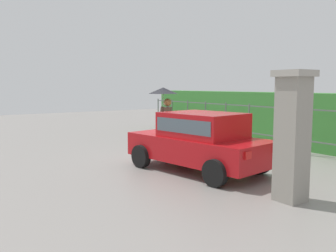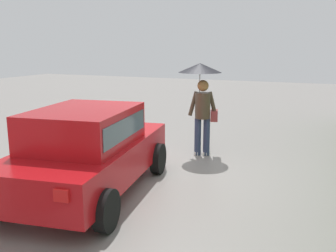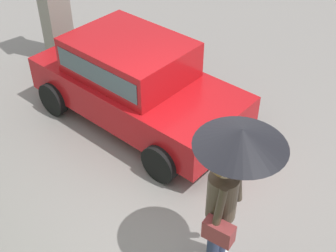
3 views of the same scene
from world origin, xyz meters
name	(u,v)px [view 1 (image 1 of 3)]	position (x,y,z in m)	size (l,w,h in m)	color
ground_plane	(183,157)	(0.00, 0.00, 0.00)	(40.00, 40.00, 0.00)	gray
car	(200,139)	(1.69, -0.75, 0.80)	(3.91, 2.29, 1.48)	#B71116
pedestrian	(165,104)	(-1.33, 0.23, 1.54)	(0.97, 0.97, 2.09)	#2D3856
gate_pillar	(292,135)	(4.48, -0.88, 1.24)	(0.60, 0.60, 2.42)	gray
fence_section	(249,122)	(-0.45, 3.31, 0.83)	(12.10, 0.05, 1.50)	#59605B
hedge_row	(267,118)	(-0.45, 4.29, 0.95)	(13.05, 0.90, 1.90)	#387F33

